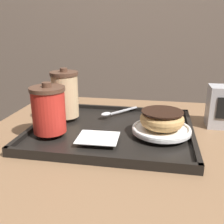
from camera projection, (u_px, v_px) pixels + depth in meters
cafe_table at (124, 195)px, 0.78m from camera, size 0.82×0.78×0.75m
serving_tray at (112, 131)px, 0.75m from camera, size 0.45×0.38×0.02m
napkin_paper at (98, 138)px, 0.66m from camera, size 0.11×0.09×0.00m
coffee_cup_front at (49, 109)px, 0.68m from camera, size 0.09×0.09×0.13m
coffee_cup_rear at (65, 94)px, 0.80m from camera, size 0.08×0.08×0.15m
plate_with_chocolate_donut at (161, 129)px, 0.70m from camera, size 0.16×0.16×0.01m
donut_chocolate_glazed at (162, 118)px, 0.69m from camera, size 0.12×0.12×0.04m
spoon at (111, 113)px, 0.84m from camera, size 0.11×0.12×0.01m
napkin_dispenser at (224, 107)px, 0.78m from camera, size 0.09×0.08×0.13m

